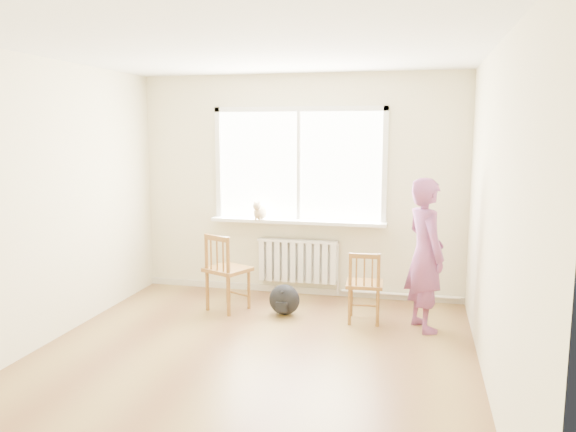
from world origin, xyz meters
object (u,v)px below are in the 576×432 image
Objects in this scene: person at (425,255)px; chair_right at (364,287)px; chair_left at (225,272)px; cat at (260,211)px; backpack at (284,300)px.

chair_right is at bearing 58.86° from person.
person is (2.19, -0.10, 0.33)m from chair_left.
person is at bearing -158.01° from chair_left.
backpack is at bearing -50.57° from cat.
person reaches higher than chair_left.
person is 1.62m from backpack.
chair_right is at bearing -3.30° from backpack.
person is at bearing -17.04° from cat.
cat reaches higher than chair_right.
chair_right is 2.10× the size of cat.
backpack is (0.69, 0.01, -0.28)m from chair_left.
chair_left is at bearing 61.30° from person.
chair_left is 2.40× the size of cat.
chair_left is 2.59× the size of backpack.
person is at bearing -3.98° from backpack.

